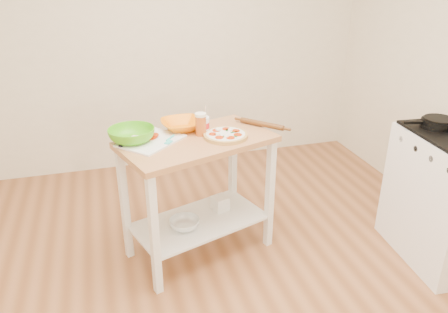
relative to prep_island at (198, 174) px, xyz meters
name	(u,v)px	position (x,y,z in m)	size (l,w,h in m)	color
room_shell	(237,98)	(0.09, -0.59, 0.71)	(4.04, 4.54, 2.74)	#A3653C
prep_island	(198,174)	(0.00, 0.00, 0.00)	(1.15, 0.85, 0.90)	#B87E4B
skillet	(438,122)	(1.64, -0.33, 0.33)	(0.37, 0.24, 0.03)	black
pizza	(225,135)	(0.19, -0.02, 0.28)	(0.30, 0.30, 0.05)	tan
cutting_board	(150,141)	(-0.31, 0.04, 0.27)	(0.50, 0.49, 0.04)	white
spatula	(169,140)	(-0.19, 0.00, 0.28)	(0.09, 0.15, 0.01)	#38D5CE
knife	(130,141)	(-0.44, 0.04, 0.28)	(0.21, 0.20, 0.01)	silver
orange_bowl	(182,125)	(-0.06, 0.21, 0.30)	(0.29, 0.29, 0.07)	orange
green_bowl	(132,135)	(-0.42, 0.07, 0.31)	(0.31, 0.31, 0.10)	#4DB415
beer_pint	(201,124)	(0.04, 0.07, 0.34)	(0.08, 0.08, 0.16)	#B7561D
yogurt_tub	(202,125)	(0.06, 0.11, 0.32)	(0.10, 0.10, 0.21)	white
rolling_pin	(262,124)	(0.50, 0.10, 0.28)	(0.04, 0.04, 0.34)	brown
shelf_glass_bowl	(184,224)	(-0.12, -0.07, -0.35)	(0.22, 0.22, 0.07)	silver
shelf_bin	(220,203)	(0.19, 0.10, -0.33)	(0.11, 0.11, 0.11)	white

